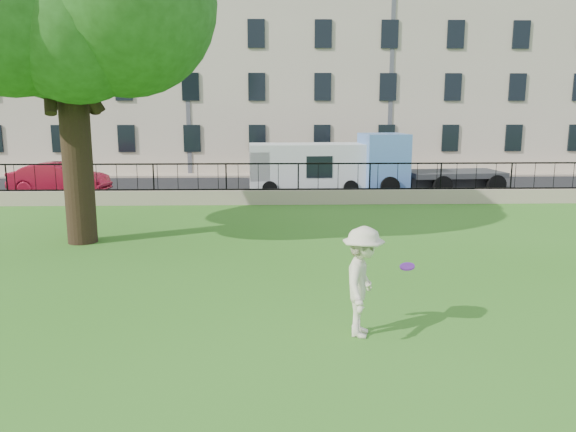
{
  "coord_description": "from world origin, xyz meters",
  "views": [
    {
      "loc": [
        -1.15,
        -11.23,
        3.95
      ],
      "look_at": [
        -0.69,
        3.5,
        1.12
      ],
      "focal_mm": 35.0,
      "sensor_mm": 36.0,
      "label": 1
    }
  ],
  "objects_px": {
    "red_sedan": "(60,179)",
    "white_van": "(308,168)",
    "frisbee": "(407,266)",
    "man": "(363,282)",
    "blue_truck": "(430,163)"
  },
  "relations": [
    {
      "from": "man",
      "to": "frisbee",
      "type": "height_order",
      "value": "man"
    },
    {
      "from": "frisbee",
      "to": "red_sedan",
      "type": "xyz_separation_m",
      "value": [
        -12.3,
        16.64,
        -0.42
      ]
    },
    {
      "from": "frisbee",
      "to": "blue_truck",
      "type": "xyz_separation_m",
      "value": [
        5.2,
        16.96,
        0.25
      ]
    },
    {
      "from": "white_van",
      "to": "blue_truck",
      "type": "bearing_deg",
      "value": -2.23
    },
    {
      "from": "red_sedan",
      "to": "frisbee",
      "type": "bearing_deg",
      "value": -137.52
    },
    {
      "from": "red_sedan",
      "to": "white_van",
      "type": "bearing_deg",
      "value": -82.79
    },
    {
      "from": "man",
      "to": "red_sedan",
      "type": "xyz_separation_m",
      "value": [
        -11.44,
        16.99,
        -0.24
      ]
    },
    {
      "from": "frisbee",
      "to": "red_sedan",
      "type": "distance_m",
      "value": 20.7
    },
    {
      "from": "man",
      "to": "frisbee",
      "type": "relative_size",
      "value": 7.25
    },
    {
      "from": "man",
      "to": "white_van",
      "type": "height_order",
      "value": "white_van"
    },
    {
      "from": "white_van",
      "to": "frisbee",
      "type": "bearing_deg",
      "value": -90.6
    },
    {
      "from": "frisbee",
      "to": "white_van",
      "type": "distance_m",
      "value": 16.9
    },
    {
      "from": "red_sedan",
      "to": "blue_truck",
      "type": "relative_size",
      "value": 0.67
    },
    {
      "from": "man",
      "to": "frisbee",
      "type": "bearing_deg",
      "value": -51.35
    },
    {
      "from": "man",
      "to": "blue_truck",
      "type": "distance_m",
      "value": 18.33
    }
  ]
}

